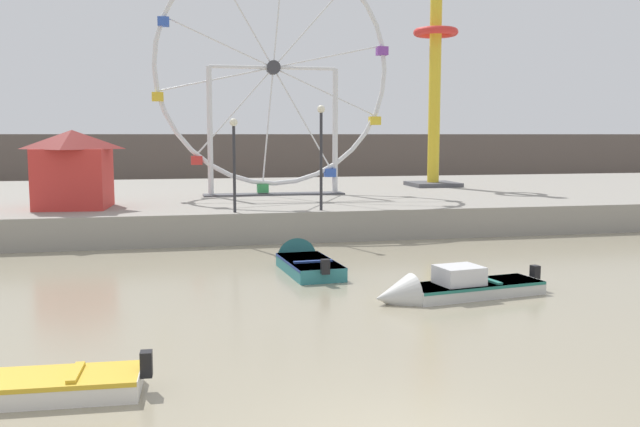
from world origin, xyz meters
name	(u,v)px	position (x,y,z in m)	size (l,w,h in m)	color
quay_promenade	(232,202)	(0.00, 29.38, 0.63)	(110.00, 22.39, 1.26)	gray
distant_town_skyline	(212,161)	(0.00, 48.86, 2.20)	(140.00, 3.00, 4.40)	#564C47
motorboat_white_red_stripe	(13,387)	(-5.79, 3.05, 0.21)	(3.80, 1.26, 1.07)	silver
motorboat_teal_painted	(303,262)	(0.96, 13.06, 0.23)	(1.73, 4.33, 1.37)	teal
motorboat_pale_grey	(445,289)	(3.94, 8.18, 0.25)	(5.16, 2.01, 1.26)	silver
ferris_wheel_white_frame	(273,72)	(1.95, 26.40, 7.54)	(12.07, 1.20, 12.50)	silver
drop_tower_yellow_tower	(435,82)	(12.23, 30.42, 7.50)	(2.80, 2.80, 12.63)	gold
carnival_booth_red_striped	(73,168)	(-7.27, 21.79, 2.98)	(3.37, 3.39, 3.31)	red
promenade_lamp_near	(234,151)	(-0.75, 18.74, 3.73)	(0.32, 0.32, 3.75)	#2D2D33
promenade_lamp_far	(321,143)	(2.80, 18.77, 4.04)	(0.32, 0.32, 4.30)	#2D2D33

